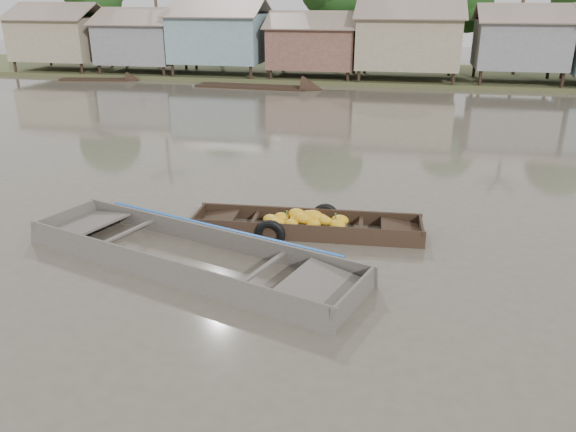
# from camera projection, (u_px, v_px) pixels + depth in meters

# --- Properties ---
(ground) EXTENTS (120.00, 120.00, 0.00)m
(ground) POSITION_uv_depth(u_px,v_px,m) (258.00, 278.00, 11.66)
(ground) COLOR #534D40
(ground) RESTS_ON ground
(riverbank) EXTENTS (120.00, 12.47, 10.22)m
(riverbank) POSITION_uv_depth(u_px,v_px,m) (417.00, 33.00, 38.97)
(riverbank) COLOR #384723
(riverbank) RESTS_ON ground
(banana_boat) EXTENTS (5.74, 1.72, 0.79)m
(banana_boat) POSITION_uv_depth(u_px,v_px,m) (304.00, 226.00, 13.89)
(banana_boat) COLOR black
(banana_boat) RESTS_ON ground
(viewer_boat) EXTENTS (8.23, 4.44, 0.64)m
(viewer_boat) POSITION_uv_depth(u_px,v_px,m) (191.00, 260.00, 12.29)
(viewer_boat) COLOR #48413D
(viewer_boat) RESTS_ON ground
(distant_boats) EXTENTS (47.66, 14.22, 0.35)m
(distant_boats) POSITION_uv_depth(u_px,v_px,m) (464.00, 100.00, 32.01)
(distant_boats) COLOR black
(distant_boats) RESTS_ON ground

